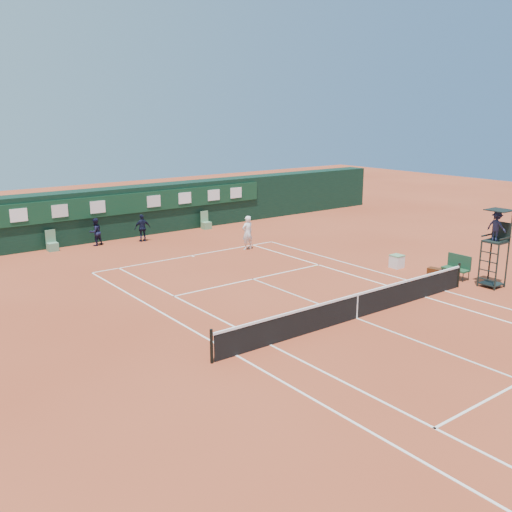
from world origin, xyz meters
The scene contains 14 objects.
ground centered at (0.00, 0.00, 0.00)m, with size 90.00×90.00×0.00m, color #AE4729.
court_lines centered at (0.00, 0.00, 0.01)m, with size 11.05×23.85×0.01m.
tennis_net centered at (0.00, 0.00, 0.51)m, with size 12.90×0.10×1.10m.
back_wall centered at (0.00, 18.74, 1.51)m, with size 40.00×1.65×3.00m.
linesman_chair_left centered at (-5.50, 17.48, 0.32)m, with size 0.55×0.50×1.15m.
linesman_chair_right centered at (4.50, 17.48, 0.32)m, with size 0.55×0.50×1.15m.
umpire_chair centered at (7.61, -0.85, 2.46)m, with size 0.96×0.95×3.42m.
player_bench centered at (7.58, 0.86, 0.60)m, with size 0.56×1.20×1.10m.
tennis_bag centered at (7.25, 1.65, 0.17)m, with size 0.39×0.89×0.33m, color black.
cooler centered at (6.82, 3.71, 0.33)m, with size 0.57×0.57×0.65m.
tennis_ball centered at (3.75, 6.25, 0.03)m, with size 0.06×0.06×0.06m, color yellow.
player centered at (3.27, 11.25, 0.95)m, with size 0.69×0.45×1.89m, color white.
ball_kid_left centered at (-3.08, 17.26, 0.79)m, with size 0.77×0.60×1.58m, color black.
ball_kid_right centered at (-0.47, 16.59, 0.81)m, with size 0.95×0.40×1.62m, color black.
Camera 1 is at (-15.07, -13.61, 7.48)m, focal length 40.00 mm.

